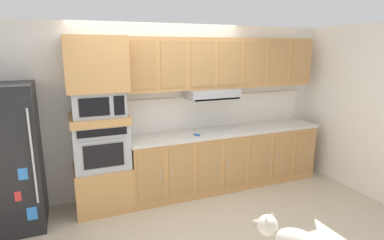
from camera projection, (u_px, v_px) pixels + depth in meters
name	position (u px, v px, depth m)	size (l,w,h in m)	color
ground_plane	(186.00, 220.00, 4.00)	(9.60, 9.60, 0.00)	beige
back_kitchen_wall	(159.00, 109.00, 4.72)	(6.20, 0.12, 2.50)	silver
side_panel_right	(357.00, 109.00, 4.75)	(0.12, 7.10, 2.50)	white
refrigerator	(5.00, 159.00, 3.67)	(0.76, 0.73, 1.76)	black
oven_base_cabinet	(104.00, 187.00, 4.27)	(0.74, 0.62, 0.60)	tan
built_in_oven	(101.00, 145.00, 4.13)	(0.70, 0.62, 0.60)	#A8AAAF
appliance_mid_shelf	(99.00, 119.00, 4.05)	(0.74, 0.62, 0.10)	tan
microwave	(98.00, 103.00, 4.00)	(0.64, 0.54, 0.32)	#A8AAAF
appliance_upper_cabinet	(95.00, 64.00, 3.89)	(0.74, 0.62, 0.68)	tan
lower_cabinet_run	(226.00, 159.00, 4.93)	(3.04, 0.63, 0.88)	tan
countertop_slab	(227.00, 131.00, 4.83)	(3.08, 0.64, 0.04)	beige
backsplash_panel	(219.00, 110.00, 5.03)	(3.08, 0.02, 0.50)	white
upper_cabinet_with_hood	(224.00, 65.00, 4.71)	(3.04, 0.48, 0.88)	tan
screwdriver	(197.00, 135.00, 4.49)	(0.16, 0.16, 0.03)	blue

